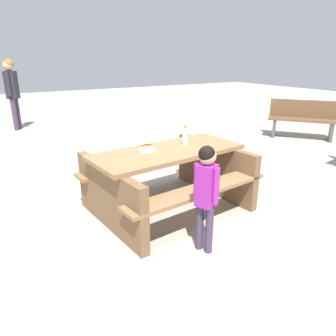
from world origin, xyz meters
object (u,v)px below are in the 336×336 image
picnic_table (168,174)px  park_bench_mid (303,118)px  bystander_adult (12,85)px  soda_bottle (185,136)px  child_in_coat (206,186)px  hotdog_tray (147,149)px

picnic_table → park_bench_mid: size_ratio=1.34×
park_bench_mid → bystander_adult: (5.47, -4.36, 0.66)m
soda_bottle → child_in_coat: child_in_coat is taller
soda_bottle → park_bench_mid: (-4.19, -1.39, -0.41)m
hotdog_tray → park_bench_mid: (-4.72, -1.40, -0.33)m
hotdog_tray → child_in_coat: bearing=93.5°
hotdog_tray → bystander_adult: size_ratio=0.11×
soda_bottle → bystander_adult: size_ratio=0.14×
hotdog_tray → park_bench_mid: park_bench_mid is taller
hotdog_tray → park_bench_mid: bearing=-163.5°
child_in_coat → hotdog_tray: bearing=-86.5°
hotdog_tray → child_in_coat: (-0.06, 1.03, -0.11)m
child_in_coat → park_bench_mid: bearing=-152.5°
soda_bottle → hotdog_tray: bearing=0.5°
picnic_table → soda_bottle: size_ratio=8.04×
hotdog_tray → child_in_coat: child_in_coat is taller
bystander_adult → hotdog_tray: bearing=97.4°
hotdog_tray → park_bench_mid: 4.93m
soda_bottle → hotdog_tray: 0.53m
child_in_coat → bystander_adult: bystander_adult is taller
child_in_coat → bystander_adult: (0.81, -6.78, 0.44)m
picnic_table → soda_bottle: (-0.29, -0.08, 0.42)m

